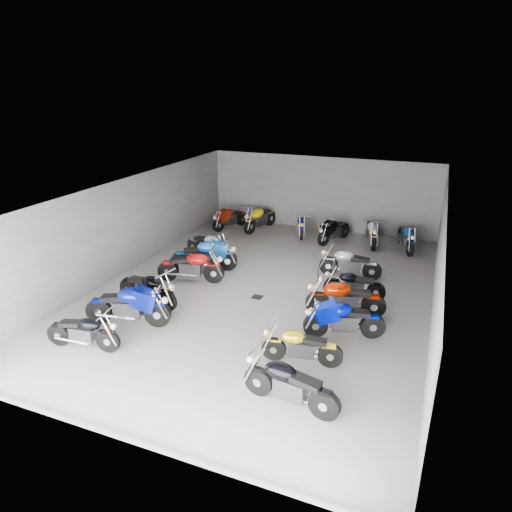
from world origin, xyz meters
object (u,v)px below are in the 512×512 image
Objects in this scene: motorcycle_back_b at (260,218)px; motorcycle_right_d at (345,298)px; motorcycle_right_c at (343,320)px; motorcycle_back_e at (372,232)px; motorcycle_right_a at (289,384)px; motorcycle_left_e at (205,256)px; motorcycle_back_a at (230,218)px; motorcycle_left_b at (129,306)px; motorcycle_back_d at (334,230)px; motorcycle_left_c at (148,289)px; motorcycle_back_f at (406,237)px; motorcycle_left_d at (191,267)px; motorcycle_right_e at (354,284)px; drain_grate at (257,297)px; motorcycle_left_a at (84,332)px; motorcycle_right_b at (301,346)px; motorcycle_back_c at (301,225)px; motorcycle_right_f at (349,263)px; motorcycle_left_f at (209,246)px.

motorcycle_right_d is at bearing 141.33° from motorcycle_back_b.
motorcycle_back_e is at bearing -16.83° from motorcycle_right_c.
motorcycle_back_b is at bearing -15.50° from motorcycle_back_e.
motorcycle_left_e is at bearing 49.28° from motorcycle_right_a.
motorcycle_left_e is 1.15× the size of motorcycle_back_a.
motorcycle_left_b is at bearing 120.48° from motorcycle_back_a.
motorcycle_right_d is 1.17× the size of motorcycle_back_a.
motorcycle_right_c is at bearing 127.37° from motorcycle_back_d.
motorcycle_left_c reaches higher than motorcycle_back_f.
motorcycle_left_b is 1.19× the size of motorcycle_back_d.
motorcycle_left_e is (-0.03, 1.00, 0.02)m from motorcycle_left_d.
motorcycle_back_f is (1.11, 5.03, 0.07)m from motorcycle_right_e.
motorcycle_right_d is at bearing 114.94° from motorcycle_left_c.
motorcycle_left_b is (-2.59, -2.85, 0.56)m from drain_grate.
motorcycle_left_a is 5.32m from motorcycle_right_b.
motorcycle_left_a is 0.88× the size of motorcycle_back_b.
motorcycle_left_d reaches higher than motorcycle_back_c.
motorcycle_back_e is (-0.42, 7.56, 0.03)m from motorcycle_right_c.
motorcycle_back_d is (3.41, -0.37, -0.05)m from motorcycle_back_b.
motorcycle_left_b reaches higher than motorcycle_back_d.
motorcycle_left_d is 5.27m from motorcycle_right_f.
motorcycle_left_d reaches higher than motorcycle_back_a.
drain_grate is 3.90m from motorcycle_left_b.
motorcycle_left_c is 8.52m from motorcycle_back_d.
motorcycle_left_b reaches higher than motorcycle_right_c.
motorcycle_left_a is 10.29m from motorcycle_back_a.
motorcycle_left_c is 1.17× the size of motorcycle_back_c.
motorcycle_left_f is 6.62m from motorcycle_back_e.
motorcycle_back_e is (4.95, 4.94, -0.02)m from motorcycle_left_e.
motorcycle_left_f reaches higher than motorcycle_right_b.
motorcycle_left_e is at bearing 80.68° from motorcycle_right_e.
motorcycle_left_c is at bearing 109.59° from motorcycle_right_e.
motorcycle_back_e reaches higher than motorcycle_back_f.
motorcycle_right_b is at bearing 176.69° from motorcycle_right_f.
drain_grate is 3.66m from motorcycle_right_b.
motorcycle_right_a is 1.10× the size of motorcycle_back_d.
motorcycle_right_f is (4.77, 1.30, -0.05)m from motorcycle_left_e.
motorcycle_right_b is 0.91× the size of motorcycle_right_f.
motorcycle_right_c reaches higher than motorcycle_back_d.
motorcycle_left_c reaches higher than motorcycle_right_c.
motorcycle_right_c reaches higher than drain_grate.
motorcycle_right_c is (5.37, -2.62, -0.05)m from motorcycle_left_e.
motorcycle_back_a is at bearing -13.85° from motorcycle_back_c.
motorcycle_back_f reaches higher than motorcycle_left_f.
motorcycle_left_b is at bearing 135.44° from motorcycle_right_f.
motorcycle_left_d is at bearing 102.86° from motorcycle_back_b.
drain_grate is 2.76m from motorcycle_right_d.
motorcycle_right_f is 1.11× the size of motorcycle_back_a.
motorcycle_left_d is 5.16m from motorcycle_right_d.
drain_grate is 6.31m from motorcycle_back_c.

